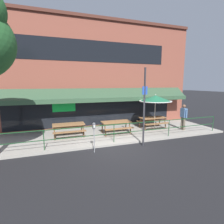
# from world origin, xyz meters

# --- Properties ---
(ground_plane) EXTENTS (120.00, 120.00, 0.00)m
(ground_plane) POSITION_xyz_m (0.00, 0.00, 0.00)
(ground_plane) COLOR black
(patio_deck) EXTENTS (15.00, 4.00, 0.10)m
(patio_deck) POSITION_xyz_m (0.00, 2.00, 0.05)
(patio_deck) COLOR #9E998E
(patio_deck) RESTS_ON ground
(restaurant_building) EXTENTS (15.00, 1.60, 7.61)m
(restaurant_building) POSITION_xyz_m (-0.00, 4.22, 3.78)
(restaurant_building) COLOR brown
(restaurant_building) RESTS_ON ground
(patio_railing) EXTENTS (13.84, 0.04, 0.97)m
(patio_railing) POSITION_xyz_m (0.00, 0.30, 0.80)
(patio_railing) COLOR #194723
(patio_railing) RESTS_ON patio_deck
(picnic_table_left) EXTENTS (1.80, 1.42, 0.76)m
(picnic_table_left) POSITION_xyz_m (-2.16, 2.07, 0.71)
(picnic_table_left) COLOR brown
(picnic_table_left) RESTS_ON patio_deck
(picnic_table_centre) EXTENTS (1.80, 1.42, 0.76)m
(picnic_table_centre) POSITION_xyz_m (0.68, 1.81, 0.71)
(picnic_table_centre) COLOR brown
(picnic_table_centre) RESTS_ON patio_deck
(picnic_table_right) EXTENTS (1.80, 1.42, 0.76)m
(picnic_table_right) POSITION_xyz_m (3.53, 2.19, 0.71)
(picnic_table_right) COLOR brown
(picnic_table_right) RESTS_ON patio_deck
(patio_umbrella_right) EXTENTS (2.14, 2.14, 2.38)m
(patio_umbrella_right) POSITION_xyz_m (3.53, 1.94, 2.18)
(patio_umbrella_right) COLOR #B7B2A8
(patio_umbrella_right) RESTS_ON patio_deck
(pedestrian_walking) EXTENTS (0.25, 0.62, 1.71)m
(pedestrian_walking) POSITION_xyz_m (5.21, 1.14, 1.06)
(pedestrian_walking) COLOR #665B4C
(pedestrian_walking) RESTS_ON patio_deck
(parking_meter_near) EXTENTS (0.15, 0.16, 1.42)m
(parking_meter_near) POSITION_xyz_m (-1.25, -0.48, 1.15)
(parking_meter_near) COLOR gray
(parking_meter_near) RESTS_ON ground
(street_sign_pole) EXTENTS (0.28, 0.09, 3.94)m
(street_sign_pole) POSITION_xyz_m (1.33, -0.45, 2.03)
(street_sign_pole) COLOR #2D2D33
(street_sign_pole) RESTS_ON ground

